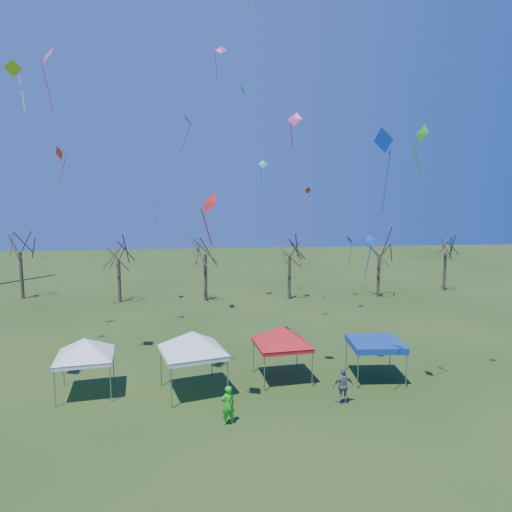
{
  "coord_description": "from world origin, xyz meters",
  "views": [
    {
      "loc": [
        -2.59,
        -20.47,
        10.38
      ],
      "look_at": [
        0.17,
        3.0,
        7.25
      ],
      "focal_mm": 32.0,
      "sensor_mm": 36.0,
      "label": 1
    }
  ],
  "objects_px": {
    "tree_2": "(205,238)",
    "tree_4": "(380,238)",
    "tree_0": "(19,235)",
    "tree_5": "(446,239)",
    "person_green": "(228,405)",
    "tree_1": "(118,243)",
    "tent_white_west": "(84,342)",
    "tent_white_mid": "(192,335)",
    "person_grey": "(343,386)",
    "tree_3": "(290,239)",
    "tent_red": "(282,330)",
    "tent_blue": "(375,344)"
  },
  "relations": [
    {
      "from": "person_green",
      "to": "tent_red",
      "type": "bearing_deg",
      "value": -145.04
    },
    {
      "from": "tree_2",
      "to": "tent_red",
      "type": "distance_m",
      "value": 21.05
    },
    {
      "from": "tree_5",
      "to": "tree_2",
      "type": "bearing_deg",
      "value": -176.3
    },
    {
      "from": "tree_1",
      "to": "tent_white_mid",
      "type": "relative_size",
      "value": 1.78
    },
    {
      "from": "tree_2",
      "to": "tree_4",
      "type": "distance_m",
      "value": 17.73
    },
    {
      "from": "tent_white_west",
      "to": "tree_5",
      "type": "bearing_deg",
      "value": 34.96
    },
    {
      "from": "tent_red",
      "to": "tent_blue",
      "type": "bearing_deg",
      "value": -5.95
    },
    {
      "from": "tree_1",
      "to": "tent_red",
      "type": "height_order",
      "value": "tree_1"
    },
    {
      "from": "tree_4",
      "to": "tent_red",
      "type": "height_order",
      "value": "tree_4"
    },
    {
      "from": "tree_2",
      "to": "person_grey",
      "type": "height_order",
      "value": "tree_2"
    },
    {
      "from": "tent_blue",
      "to": "person_green",
      "type": "xyz_separation_m",
      "value": [
        -8.6,
        -4.22,
        -1.15
      ]
    },
    {
      "from": "tree_2",
      "to": "tent_white_west",
      "type": "distance_m",
      "value": 22.28
    },
    {
      "from": "tent_red",
      "to": "person_green",
      "type": "xyz_separation_m",
      "value": [
        -3.32,
        -4.77,
        -1.99
      ]
    },
    {
      "from": "tree_0",
      "to": "tree_5",
      "type": "xyz_separation_m",
      "value": [
        44.57,
        -1.32,
        -0.76
      ]
    },
    {
      "from": "tree_0",
      "to": "tent_white_mid",
      "type": "height_order",
      "value": "tree_0"
    },
    {
      "from": "tree_0",
      "to": "person_green",
      "type": "xyz_separation_m",
      "value": [
        19.29,
        -28.13,
        -5.58
      ]
    },
    {
      "from": "tree_2",
      "to": "person_grey",
      "type": "distance_m",
      "value": 25.23
    },
    {
      "from": "tree_3",
      "to": "tent_blue",
      "type": "bearing_deg",
      "value": -87.2
    },
    {
      "from": "tree_5",
      "to": "tent_white_mid",
      "type": "bearing_deg",
      "value": -139.24
    },
    {
      "from": "tent_white_mid",
      "to": "tent_blue",
      "type": "xyz_separation_m",
      "value": [
        10.24,
        0.61,
        -1.07
      ]
    },
    {
      "from": "tent_blue",
      "to": "person_grey",
      "type": "xyz_separation_m",
      "value": [
        -2.74,
        -2.83,
        -1.14
      ]
    },
    {
      "from": "tree_1",
      "to": "tree_5",
      "type": "distance_m",
      "value": 34.52
    },
    {
      "from": "tree_5",
      "to": "person_green",
      "type": "bearing_deg",
      "value": -133.31
    },
    {
      "from": "tree_1",
      "to": "tree_0",
      "type": "bearing_deg",
      "value": 164.82
    },
    {
      "from": "tree_3",
      "to": "tent_white_mid",
      "type": "bearing_deg",
      "value": -113.54
    },
    {
      "from": "tree_1",
      "to": "tent_white_west",
      "type": "bearing_deg",
      "value": -84.72
    },
    {
      "from": "tree_3",
      "to": "tree_4",
      "type": "bearing_deg",
      "value": -0.26
    },
    {
      "from": "tree_5",
      "to": "person_grey",
      "type": "relative_size",
      "value": 4.08
    },
    {
      "from": "tree_1",
      "to": "tent_white_west",
      "type": "height_order",
      "value": "tree_1"
    },
    {
      "from": "person_grey",
      "to": "tent_blue",
      "type": "bearing_deg",
      "value": -138.72
    },
    {
      "from": "tent_white_west",
      "to": "tent_white_mid",
      "type": "bearing_deg",
      "value": -4.77
    },
    {
      "from": "tree_0",
      "to": "tent_red",
      "type": "xyz_separation_m",
      "value": [
        22.61,
        -23.36,
        -3.59
      ]
    },
    {
      "from": "tent_white_mid",
      "to": "person_grey",
      "type": "height_order",
      "value": "tent_white_mid"
    },
    {
      "from": "tent_blue",
      "to": "tree_5",
      "type": "bearing_deg",
      "value": 53.56
    },
    {
      "from": "tree_2",
      "to": "tree_4",
      "type": "height_order",
      "value": "tree_2"
    },
    {
      "from": "tree_0",
      "to": "tree_2",
      "type": "xyz_separation_m",
      "value": [
        18.48,
        -3.01,
        -0.2
      ]
    },
    {
      "from": "tree_0",
      "to": "person_green",
      "type": "bearing_deg",
      "value": -55.56
    },
    {
      "from": "tree_3",
      "to": "tent_white_mid",
      "type": "distance_m",
      "value": 23.3
    },
    {
      "from": "person_grey",
      "to": "tree_0",
      "type": "bearing_deg",
      "value": -51.4
    },
    {
      "from": "tree_2",
      "to": "tent_white_west",
      "type": "relative_size",
      "value": 2.08
    },
    {
      "from": "tent_red",
      "to": "tent_blue",
      "type": "relative_size",
      "value": 1.33
    },
    {
      "from": "tent_white_mid",
      "to": "person_grey",
      "type": "relative_size",
      "value": 2.31
    },
    {
      "from": "tree_0",
      "to": "tree_4",
      "type": "height_order",
      "value": "tree_0"
    },
    {
      "from": "tent_blue",
      "to": "person_green",
      "type": "bearing_deg",
      "value": -153.86
    },
    {
      "from": "tree_1",
      "to": "tree_4",
      "type": "relative_size",
      "value": 0.96
    },
    {
      "from": "tree_5",
      "to": "person_grey",
      "type": "distance_m",
      "value": 32.35
    },
    {
      "from": "tent_white_west",
      "to": "tent_blue",
      "type": "height_order",
      "value": "tent_white_west"
    },
    {
      "from": "person_grey",
      "to": "tent_white_mid",
      "type": "bearing_deg",
      "value": -21.1
    },
    {
      "from": "tree_3",
      "to": "tree_5",
      "type": "distance_m",
      "value": 17.81
    },
    {
      "from": "tree_4",
      "to": "tent_blue",
      "type": "xyz_separation_m",
      "value": [
        -8.32,
        -20.53,
        -4.01
      ]
    }
  ]
}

